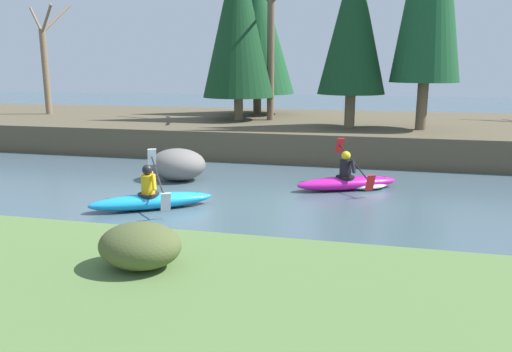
{
  "coord_description": "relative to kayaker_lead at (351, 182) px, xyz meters",
  "views": [
    {
      "loc": [
        3.94,
        -10.46,
        3.1
      ],
      "look_at": [
        1.25,
        0.84,
        0.55
      ],
      "focal_mm": 35.0,
      "sensor_mm": 36.0,
      "label": 1
    }
  ],
  "objects": [
    {
      "name": "conifer_tree_mid_left",
      "position": [
        -0.36,
        5.22,
        4.38
      ],
      "size": [
        2.34,
        2.34,
        6.05
      ],
      "color": "#7A664C",
      "rests_on": "riverbank_far"
    },
    {
      "name": "bare_tree_upstream",
      "position": [
        -13.93,
        7.29,
        3.12
      ],
      "size": [
        2.77,
        2.73,
        4.94
      ],
      "color": "#7A664C",
      "rests_on": "riverbank_far"
    },
    {
      "name": "conifer_tree_left",
      "position": [
        -4.72,
        9.45,
        4.49
      ],
      "size": [
        3.33,
        3.33,
        6.49
      ],
      "color": "brown",
      "rests_on": "riverbank_far"
    },
    {
      "name": "conifer_tree_far_left",
      "position": [
        -4.86,
        6.78,
        4.68
      ],
      "size": [
        2.83,
        2.83,
        6.89
      ],
      "color": "#7A664C",
      "rests_on": "riverbank_far"
    },
    {
      "name": "kayaker_lead",
      "position": [
        0.0,
        0.0,
        0.0
      ],
      "size": [
        2.68,
        1.93,
        1.2
      ],
      "rotation": [
        0.0,
        0.0,
        0.47
      ],
      "color": "#C61999",
      "rests_on": "ground"
    },
    {
      "name": "kayaker_middle",
      "position": [
        -4.22,
        -2.85,
        0.02
      ],
      "size": [
        2.6,
        2.0,
        1.2
      ],
      "rotation": [
        0.0,
        0.0,
        0.57
      ],
      "color": "#1993D6",
      "rests_on": "ground"
    },
    {
      "name": "boulder_midstream",
      "position": [
        -4.75,
        -0.03,
        0.25
      ],
      "size": [
        1.57,
        1.23,
        0.89
      ],
      "color": "slate",
      "rests_on": "ground"
    },
    {
      "name": "bare_tree_mid_upstream",
      "position": [
        -3.59,
        7.13,
        3.7
      ],
      "size": [
        3.41,
        3.37,
        6.18
      ],
      "color": "brown",
      "rests_on": "riverbank_far"
    },
    {
      "name": "ground_plane",
      "position": [
        -3.42,
        -2.29,
        -0.2
      ],
      "size": [
        90.0,
        90.0,
        0.0
      ],
      "primitive_type": "plane",
      "color": "#425660"
    },
    {
      "name": "shrub_clump_nearest",
      "position": [
        -2.28,
        -7.31,
        0.7
      ],
      "size": [
        1.06,
        0.89,
        0.58
      ],
      "color": "#4C562D",
      "rests_on": "riverbank_near"
    },
    {
      "name": "riverbank_far",
      "position": [
        -3.42,
        7.64,
        0.29
      ],
      "size": [
        44.0,
        9.52,
        0.99
      ],
      "color": "brown",
      "rests_on": "ground"
    }
  ]
}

